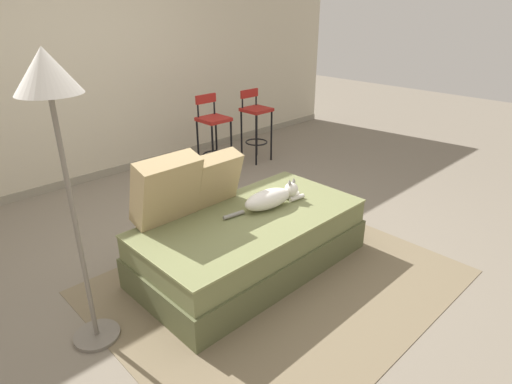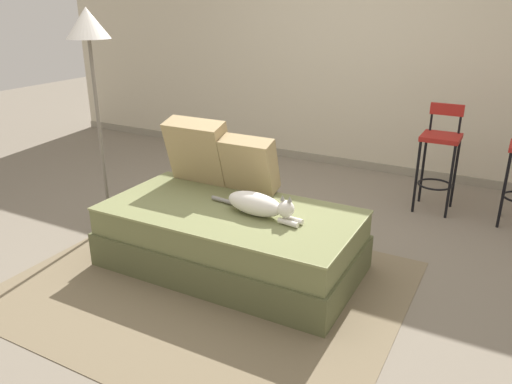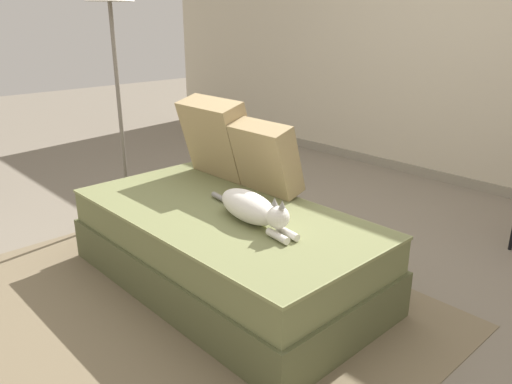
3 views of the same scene
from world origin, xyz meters
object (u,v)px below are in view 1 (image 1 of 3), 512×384
Objects in this scene: cat at (271,198)px; floor_lamp at (52,104)px; couch at (251,241)px; bar_stool_by_doorway at (256,119)px; throw_pillow_corner at (166,190)px; throw_pillow_middle at (215,178)px; bar_stool_near_window at (213,129)px.

floor_lamp is at bearing 176.58° from cat.
couch is 2.52m from bar_stool_by_doorway.
couch is 3.50× the size of throw_pillow_corner.
throw_pillow_corner is 0.56× the size of bar_stool_by_doorway.
cat is 0.81× the size of bar_stool_by_doorway.
throw_pillow_corner is 0.69× the size of cat.
floor_lamp is at bearing 175.66° from couch.
cat is 1.74m from floor_lamp.
throw_pillow_corner is (-0.49, 0.36, 0.47)m from couch.
bar_stool_near_window is at bearing 51.82° from throw_pillow_middle.
cat is at bearing -131.04° from bar_stool_by_doorway.
throw_pillow_corner is 0.29× the size of floor_lamp.
cat reaches higher than couch.
bar_stool_near_window is (1.56, 1.42, -0.15)m from throw_pillow_corner.
couch is 1.89× the size of bar_stool_near_window.
cat is 1.96m from bar_stool_near_window.
throw_pillow_corner reaches higher than bar_stool_near_window.
throw_pillow_middle is at bearing -141.91° from bar_stool_by_doorway.
bar_stool_by_doorway is at bearing 48.96° from cat.
throw_pillow_corner reaches higher than throw_pillow_middle.
throw_pillow_corner is 2.11m from bar_stool_near_window.
throw_pillow_corner is 0.81m from cat.
throw_pillow_corner is at bearing -137.67° from bar_stool_near_window.
floor_lamp is (-1.24, 0.09, 1.24)m from couch.
floor_lamp reaches higher than couch.
throw_pillow_corner is at bearing 19.40° from floor_lamp.
bar_stool_by_doorway reaches higher than couch.
bar_stool_near_window is at bearing 36.12° from floor_lamp.
bar_stool_by_doorway is at bearing 45.25° from couch.
cat is at bearing 1.74° from couch.
throw_pillow_middle is at bearing 127.06° from cat.
floor_lamp reaches higher than bar_stool_by_doorway.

